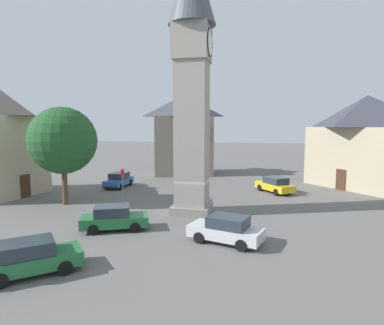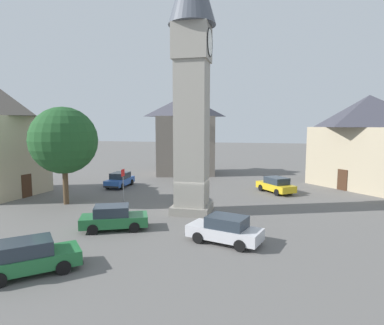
% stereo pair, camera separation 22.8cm
% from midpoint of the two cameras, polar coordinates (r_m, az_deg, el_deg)
% --- Properties ---
extents(ground_plane, '(200.00, 200.00, 0.00)m').
position_cam_midpoint_polar(ground_plane, '(24.75, 0.27, -8.73)').
color(ground_plane, '#605E5B').
extents(clock_tower, '(3.39, 3.39, 19.51)m').
position_cam_midpoint_polar(clock_tower, '(24.37, 0.28, 18.08)').
color(clock_tower, gray).
rests_on(clock_tower, ground).
extents(car_blue_kerb, '(4.31, 3.84, 1.53)m').
position_cam_midpoint_polar(car_blue_kerb, '(32.70, 14.65, -3.82)').
color(car_blue_kerb, gold).
rests_on(car_blue_kerb, ground).
extents(car_silver_kerb, '(4.01, 4.20, 1.53)m').
position_cam_midpoint_polar(car_silver_kerb, '(16.46, -26.17, -14.62)').
color(car_silver_kerb, '#236B38').
rests_on(car_silver_kerb, ground).
extents(car_red_corner, '(3.17, 4.46, 1.53)m').
position_cam_midpoint_polar(car_red_corner, '(21.22, -13.24, -9.38)').
color(car_red_corner, '#236B38').
rests_on(car_red_corner, ground).
extents(car_white_side, '(4.14, 1.83, 1.53)m').
position_cam_midpoint_polar(car_white_side, '(35.42, -12.33, -2.97)').
color(car_white_side, '#2D5BB7').
rests_on(car_white_side, ground).
extents(car_black_far, '(2.80, 4.44, 1.53)m').
position_cam_midpoint_polar(car_black_far, '(18.55, 6.16, -11.57)').
color(car_black_far, silver).
rests_on(car_black_far, ground).
extents(pedestrian, '(0.31, 0.54, 1.69)m').
position_cam_midpoint_polar(pedestrian, '(36.10, -1.84, -2.25)').
color(pedestrian, '#2D3351').
rests_on(pedestrian, ground).
extents(tree, '(5.45, 5.45, 8.02)m').
position_cam_midpoint_polar(tree, '(28.53, -21.34, 3.60)').
color(tree, brown).
rests_on(tree, ground).
extents(building_shop_left, '(12.55, 12.39, 9.64)m').
position_cam_midpoint_polar(building_shop_left, '(38.87, 28.45, 3.40)').
color(building_shop_left, tan).
rests_on(building_shop_left, ground).
extents(building_corner_back, '(8.26, 9.23, 10.43)m').
position_cam_midpoint_polar(building_corner_back, '(43.70, -1.11, 4.95)').
color(building_corner_back, slate).
rests_on(building_corner_back, ground).
extents(road_sign, '(0.60, 0.07, 2.80)m').
position_cam_midpoint_polar(road_sign, '(28.39, -11.75, -2.97)').
color(road_sign, gray).
rests_on(road_sign, ground).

